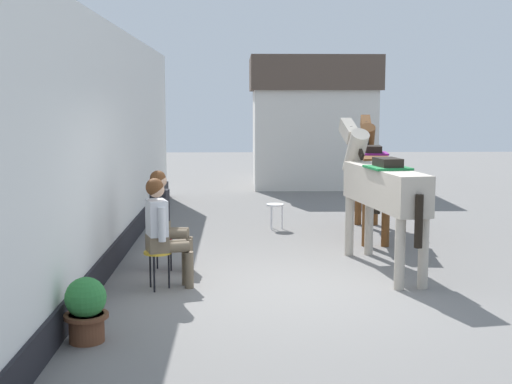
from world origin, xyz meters
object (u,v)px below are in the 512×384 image
at_px(seated_visitor_near, 162,227).
at_px(spare_stool_white, 275,207).
at_px(seated_visitor_far, 165,215).
at_px(flower_planter_near, 86,308).
at_px(saddled_horse_far, 371,168).
at_px(saddled_horse_near, 381,186).

relative_size(seated_visitor_near, spare_stool_white, 3.02).
relative_size(seated_visitor_far, flower_planter_near, 2.17).
bearing_deg(flower_planter_near, saddled_horse_far, 54.86).
bearing_deg(spare_stool_white, flower_planter_near, -110.13).
height_order(saddled_horse_far, spare_stool_white, saddled_horse_far).
bearing_deg(seated_visitor_near, saddled_horse_far, 47.15).
relative_size(seated_visitor_near, saddled_horse_near, 0.47).
relative_size(flower_planter_near, spare_stool_white, 1.39).
distance_m(saddled_horse_near, saddled_horse_far, 2.57).
bearing_deg(saddled_horse_near, seated_visitor_near, -161.34).
bearing_deg(seated_visitor_far, spare_stool_white, 61.45).
xyz_separation_m(saddled_horse_far, spare_stool_white, (-1.65, 0.47, -0.76)).
bearing_deg(saddled_horse_far, seated_visitor_far, -141.88).
bearing_deg(saddled_horse_near, saddled_horse_far, 81.87).
xyz_separation_m(saddled_horse_near, saddled_horse_far, (0.36, 2.54, 0.00)).
bearing_deg(saddled_horse_near, spare_stool_white, 113.13).
xyz_separation_m(seated_visitor_near, seated_visitor_far, (-0.06, 0.91, 0.00)).
distance_m(seated_visitor_near, seated_visitor_far, 0.91).
distance_m(saddled_horse_near, spare_stool_white, 3.37).
relative_size(seated_visitor_far, spare_stool_white, 3.02).
distance_m(seated_visitor_near, saddled_horse_near, 3.09).
bearing_deg(flower_planter_near, seated_visitor_far, 80.33).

